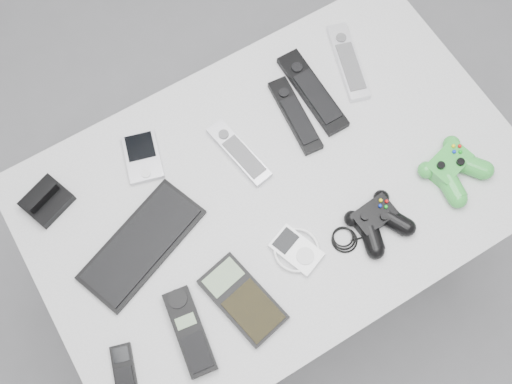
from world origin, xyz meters
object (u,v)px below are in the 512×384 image
cordless_handset (190,331)px  calculator (243,299)px  desk (276,198)px  mp3_player (296,250)px  remote_black_a (295,115)px  pda_keyboard (142,244)px  remote_black_b (312,91)px  mobile_phone (124,368)px  pda (143,157)px  remote_silver_a (239,152)px  remote_silver_b (348,61)px  controller_black (377,220)px  controller_green (453,168)px

cordless_handset → calculator: (0.13, 0.00, -0.00)m
desk → mp3_player: mp3_player is taller
remote_black_a → pda_keyboard: bearing=-162.4°
cordless_handset → remote_black_b: bearing=42.0°
mobile_phone → pda: bearing=74.9°
desk → remote_silver_a: size_ratio=6.08×
remote_black_b → remote_silver_b: (0.12, 0.03, -0.00)m
controller_black → controller_green: (0.21, 0.01, 0.00)m
pda_keyboard → controller_green: bearing=-37.3°
calculator → controller_green: bearing=-10.5°
desk → pda_keyboard: (-0.32, 0.04, 0.07)m
pda → remote_silver_b: bearing=12.8°
mp3_player → cordless_handset: bearing=167.2°
pda_keyboard → mobile_phone: 0.26m
pda → desk: bearing=-28.2°
remote_black_b → mobile_phone: size_ratio=2.50×
pda → remote_silver_b: remote_silver_b is taller
pda_keyboard → controller_green: 0.71m
mobile_phone → cordless_handset: 0.15m
calculator → controller_black: size_ratio=0.87×
pda → pda_keyboard: bearing=-101.5°
controller_green → remote_black_a: bearing=113.4°
cordless_handset → calculator: bearing=9.4°
remote_silver_a → controller_green: 0.48m
mobile_phone → remote_silver_b: bearing=41.5°
desk → remote_black_a: (0.13, 0.13, 0.07)m
remote_black_b → controller_black: (-0.05, -0.34, 0.01)m
mp3_player → remote_black_a: bearing=38.6°
desk → pda: bearing=135.5°
pda_keyboard → remote_black_b: size_ratio=1.23×
mp3_player → controller_green: (0.40, -0.02, 0.01)m
calculator → controller_black: (0.33, -0.00, 0.01)m
remote_black_b → remote_silver_b: size_ratio=1.11×
cordless_handset → remote_silver_b: bearing=38.5°
mobile_phone → pda_keyboard: bearing=71.5°
mp3_player → pda_keyboard: bearing=127.2°
mp3_player → controller_green: 0.40m
controller_green → controller_black: bearing=169.7°
mp3_player → mobile_phone: bearing=164.0°
pda → controller_green: bearing=-17.3°
controller_black → cordless_handset: bearing=175.2°
cordless_handset → controller_green: (0.68, 0.01, 0.01)m
controller_black → controller_green: 0.21m
desk → calculator: size_ratio=5.90×
pda → remote_black_a: size_ratio=0.59×
controller_green → remote_black_b: bearing=101.9°
remote_black_b → cordless_handset: size_ratio=1.30×
remote_silver_a → remote_silver_b: remote_silver_b is taller
pda_keyboard → cordless_handset: bearing=-110.5°
pda_keyboard → remote_black_b: bearing=-7.0°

